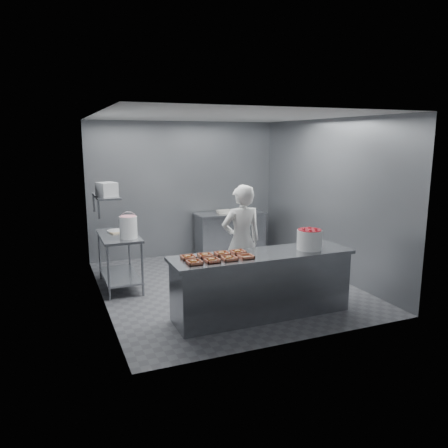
{
  "coord_description": "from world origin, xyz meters",
  "views": [
    {
      "loc": [
        -2.7,
        -6.53,
        2.47
      ],
      "look_at": [
        -0.1,
        -0.2,
        1.11
      ],
      "focal_mm": 35.0,
      "sensor_mm": 36.0,
      "label": 1
    }
  ],
  "objects_px": {
    "prep_table": "(119,253)",
    "back_counter": "(230,233)",
    "worker": "(241,242)",
    "appliance": "(107,189)",
    "tray_2": "(229,258)",
    "tray_0": "(194,262)",
    "tray_5": "(205,255)",
    "strawberry_tub": "(309,239)",
    "tray_4": "(188,257)",
    "tray_3": "(246,257)",
    "tray_7": "(238,252)",
    "glaze_bucket": "(128,227)",
    "service_counter": "(262,284)",
    "tray_6": "(222,254)",
    "tray_1": "(212,260)"
  },
  "relations": [
    {
      "from": "tray_5",
      "to": "glaze_bucket",
      "type": "height_order",
      "value": "glaze_bucket"
    },
    {
      "from": "tray_3",
      "to": "worker",
      "type": "relative_size",
      "value": 0.11
    },
    {
      "from": "back_counter",
      "to": "prep_table",
      "type": "bearing_deg",
      "value": -152.99
    },
    {
      "from": "service_counter",
      "to": "tray_4",
      "type": "height_order",
      "value": "tray_4"
    },
    {
      "from": "glaze_bucket",
      "to": "tray_6",
      "type": "bearing_deg",
      "value": -56.99
    },
    {
      "from": "tray_5",
      "to": "appliance",
      "type": "height_order",
      "value": "appliance"
    },
    {
      "from": "tray_6",
      "to": "appliance",
      "type": "relative_size",
      "value": 0.65
    },
    {
      "from": "tray_7",
      "to": "service_counter",
      "type": "bearing_deg",
      "value": -21.96
    },
    {
      "from": "tray_1",
      "to": "tray_2",
      "type": "height_order",
      "value": "same"
    },
    {
      "from": "strawberry_tub",
      "to": "appliance",
      "type": "height_order",
      "value": "appliance"
    },
    {
      "from": "prep_table",
      "to": "appliance",
      "type": "distance_m",
      "value": 1.11
    },
    {
      "from": "back_counter",
      "to": "tray_4",
      "type": "distance_m",
      "value": 3.7
    },
    {
      "from": "tray_0",
      "to": "tray_7",
      "type": "xyz_separation_m",
      "value": [
        0.72,
        0.25,
        0.0
      ]
    },
    {
      "from": "worker",
      "to": "tray_0",
      "type": "bearing_deg",
      "value": 41.35
    },
    {
      "from": "tray_3",
      "to": "tray_7",
      "type": "bearing_deg",
      "value": 90.69
    },
    {
      "from": "prep_table",
      "to": "strawberry_tub",
      "type": "height_order",
      "value": "strawberry_tub"
    },
    {
      "from": "tray_2",
      "to": "tray_4",
      "type": "height_order",
      "value": "same"
    },
    {
      "from": "tray_0",
      "to": "tray_1",
      "type": "height_order",
      "value": "same"
    },
    {
      "from": "tray_2",
      "to": "tray_1",
      "type": "bearing_deg",
      "value": 180.0
    },
    {
      "from": "tray_3",
      "to": "tray_7",
      "type": "relative_size",
      "value": 1.0
    },
    {
      "from": "strawberry_tub",
      "to": "glaze_bucket",
      "type": "relative_size",
      "value": 0.82
    },
    {
      "from": "prep_table",
      "to": "tray_0",
      "type": "distance_m",
      "value": 2.19
    },
    {
      "from": "tray_1",
      "to": "tray_6",
      "type": "distance_m",
      "value": 0.35
    },
    {
      "from": "prep_table",
      "to": "appliance",
      "type": "bearing_deg",
      "value": -137.67
    },
    {
      "from": "tray_7",
      "to": "appliance",
      "type": "xyz_separation_m",
      "value": [
        -1.51,
        1.67,
        0.75
      ]
    },
    {
      "from": "tray_5",
      "to": "tray_6",
      "type": "height_order",
      "value": "same"
    },
    {
      "from": "strawberry_tub",
      "to": "tray_3",
      "type": "bearing_deg",
      "value": -175.99
    },
    {
      "from": "tray_5",
      "to": "strawberry_tub",
      "type": "relative_size",
      "value": 0.53
    },
    {
      "from": "worker",
      "to": "strawberry_tub",
      "type": "bearing_deg",
      "value": 129.21
    },
    {
      "from": "service_counter",
      "to": "tray_5",
      "type": "distance_m",
      "value": 0.93
    },
    {
      "from": "back_counter",
      "to": "appliance",
      "type": "bearing_deg",
      "value": -151.86
    },
    {
      "from": "tray_3",
      "to": "tray_4",
      "type": "relative_size",
      "value": 1.0
    },
    {
      "from": "prep_table",
      "to": "tray_5",
      "type": "bearing_deg",
      "value": -64.84
    },
    {
      "from": "tray_2",
      "to": "strawberry_tub",
      "type": "distance_m",
      "value": 1.28
    },
    {
      "from": "tray_2",
      "to": "prep_table",
      "type": "bearing_deg",
      "value": 117.84
    },
    {
      "from": "tray_2",
      "to": "tray_5",
      "type": "relative_size",
      "value": 1.0
    },
    {
      "from": "tray_0",
      "to": "tray_1",
      "type": "relative_size",
      "value": 1.0
    },
    {
      "from": "prep_table",
      "to": "tray_7",
      "type": "xyz_separation_m",
      "value": [
        1.34,
        -1.82,
        0.33
      ]
    },
    {
      "from": "worker",
      "to": "appliance",
      "type": "bearing_deg",
      "value": -27.42
    },
    {
      "from": "prep_table",
      "to": "back_counter",
      "type": "relative_size",
      "value": 0.8
    },
    {
      "from": "tray_5",
      "to": "worker",
      "type": "distance_m",
      "value": 1.07
    },
    {
      "from": "tray_6",
      "to": "strawberry_tub",
      "type": "height_order",
      "value": "strawberry_tub"
    },
    {
      "from": "tray_4",
      "to": "appliance",
      "type": "relative_size",
      "value": 0.65
    },
    {
      "from": "tray_2",
      "to": "tray_5",
      "type": "bearing_deg",
      "value": 133.53
    },
    {
      "from": "tray_3",
      "to": "glaze_bucket",
      "type": "xyz_separation_m",
      "value": [
        -1.23,
        1.77,
        0.17
      ]
    },
    {
      "from": "tray_0",
      "to": "tray_4",
      "type": "distance_m",
      "value": 0.25
    },
    {
      "from": "tray_7",
      "to": "worker",
      "type": "xyz_separation_m",
      "value": [
        0.36,
        0.67,
        -0.04
      ]
    },
    {
      "from": "back_counter",
      "to": "worker",
      "type": "bearing_deg",
      "value": -109.23
    },
    {
      "from": "back_counter",
      "to": "tray_5",
      "type": "relative_size",
      "value": 8.01
    },
    {
      "from": "tray_3",
      "to": "appliance",
      "type": "bearing_deg",
      "value": 128.16
    }
  ]
}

